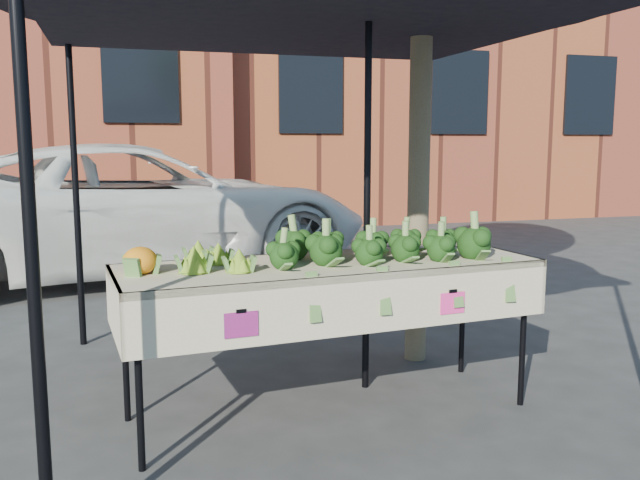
{
  "coord_description": "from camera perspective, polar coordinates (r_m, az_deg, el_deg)",
  "views": [
    {
      "loc": [
        -0.94,
        -3.47,
        1.57
      ],
      "look_at": [
        0.21,
        0.33,
        1.0
      ],
      "focal_mm": 37.79,
      "sensor_mm": 36.0,
      "label": 1
    }
  ],
  "objects": [
    {
      "name": "building_right",
      "position": [
        18.04,
        9.91,
        16.62
      ],
      "size": [
        12.0,
        8.0,
        8.5
      ],
      "primitive_type": "cube",
      "color": "brown",
      "rests_on": "ground"
    },
    {
      "name": "canopy",
      "position": [
        4.18,
        -0.87,
        5.42
      ],
      "size": [
        3.16,
        3.16,
        2.74
      ],
      "primitive_type": null,
      "color": "black",
      "rests_on": "ground"
    },
    {
      "name": "romanesco_cluster",
      "position": [
        3.72,
        -9.11,
        -0.9
      ],
      "size": [
        0.41,
        0.55,
        0.18
      ],
      "primitive_type": "ellipsoid",
      "color": "#76A925",
      "rests_on": "table"
    },
    {
      "name": "broccoli_heap",
      "position": [
        3.94,
        4.57,
        0.1
      ],
      "size": [
        1.35,
        0.55,
        0.24
      ],
      "primitive_type": "ellipsoid",
      "color": "#18340F",
      "rests_on": "table"
    },
    {
      "name": "table",
      "position": [
        3.95,
        0.85,
        -8.33
      ],
      "size": [
        2.46,
        1.0,
        0.9
      ],
      "color": "beige",
      "rests_on": "ground"
    },
    {
      "name": "ground",
      "position": [
        3.93,
        -1.57,
        -15.42
      ],
      "size": [
        90.0,
        90.0,
        0.0
      ],
      "primitive_type": "plane",
      "color": "#2B2B2E"
    },
    {
      "name": "cauliflower_pair",
      "position": [
        3.6,
        -15.0,
        -1.51
      ],
      "size": [
        0.18,
        0.18,
        0.17
      ],
      "primitive_type": "ellipsoid",
      "color": "orange",
      "rests_on": "table"
    },
    {
      "name": "vehicle",
      "position": [
        8.49,
        -15.77,
        16.35
      ],
      "size": [
        1.96,
        2.81,
        5.64
      ],
      "primitive_type": "imported",
      "rotation": [
        0.0,
        0.0,
        1.73
      ],
      "color": "white",
      "rests_on": "ground"
    },
    {
      "name": "street_tree",
      "position": [
        4.89,
        8.59,
        15.72
      ],
      "size": [
        2.25,
        2.25,
        4.44
      ],
      "primitive_type": null,
      "color": "#1E4C14",
      "rests_on": "ground"
    }
  ]
}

